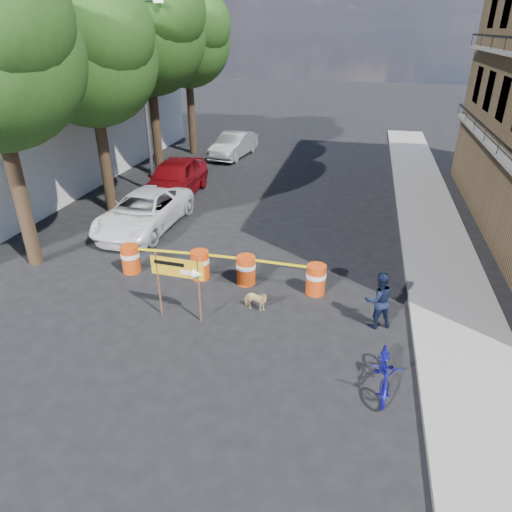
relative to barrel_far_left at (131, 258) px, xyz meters
The scene contains 18 objects.
ground 4.08m from the barrel_far_left, 32.05° to the right, with size 120.00×120.00×0.00m, color black.
sidewalk_east 10.38m from the barrel_far_left, 21.80° to the left, with size 2.40×40.00×0.15m, color gray.
white_building 12.63m from the barrel_far_left, 140.63° to the left, with size 8.00×22.00×6.00m, color silver.
tree_mid_a 8.07m from the barrel_far_left, 124.26° to the left, with size 5.25×5.00×8.68m.
tree_mid_b 12.12m from the barrel_far_left, 108.52° to the left, with size 5.67×5.40×9.62m.
tree_far 16.27m from the barrel_far_left, 102.56° to the left, with size 5.04×4.80×8.84m.
streetlamp 8.69m from the barrel_far_left, 108.81° to the left, with size 1.25×0.18×8.00m.
barrel_far_left is the anchor object (origin of this frame).
barrel_mid_left 2.26m from the barrel_far_left, ahead, with size 0.58×0.58×0.90m.
barrel_mid_right 3.71m from the barrel_far_left, ahead, with size 0.58×0.58×0.90m.
barrel_far_right 5.81m from the barrel_far_left, ahead, with size 0.58×0.58×0.90m.
detour_sign 3.47m from the barrel_far_left, 37.82° to the right, with size 1.45×0.28×1.87m.
pedestrian 7.63m from the barrel_far_left, ahead, with size 0.75×0.59×1.55m, color black.
bicycle 8.47m from the barrel_far_left, 24.68° to the right, with size 0.62×0.94×1.79m, color #1414A4.
dog 4.50m from the barrel_far_left, 16.11° to the right, with size 0.33×0.72×0.61m, color #E5C783.
suv_white 3.50m from the barrel_far_left, 108.46° to the left, with size 2.30×4.98×1.38m, color white.
sedan_red 7.20m from the barrel_far_left, 100.97° to the left, with size 2.00×4.98×1.70m, color maroon.
sedan_silver 14.53m from the barrel_far_left, 92.75° to the left, with size 1.49×4.28×1.41m, color #A4A5AB.
Camera 1 is at (3.29, -9.34, 6.97)m, focal length 32.00 mm.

